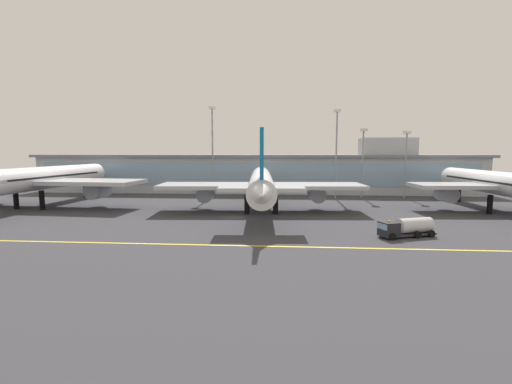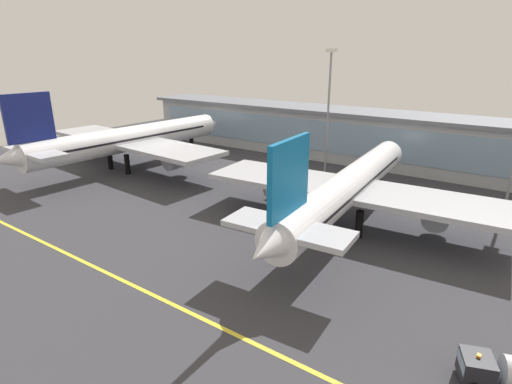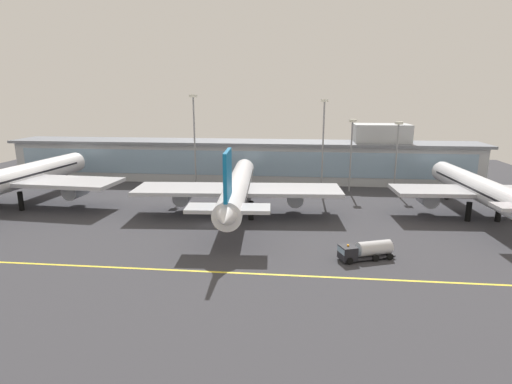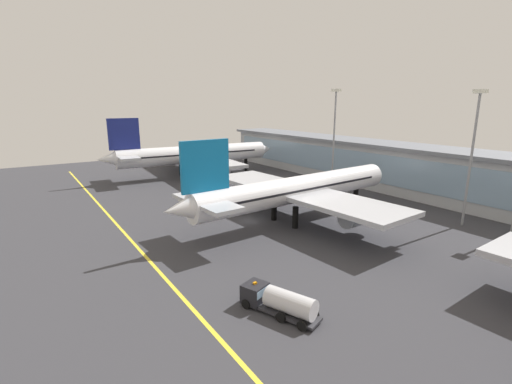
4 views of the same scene
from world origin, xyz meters
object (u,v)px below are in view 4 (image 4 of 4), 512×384
object	(u,v)px
fuel_tanker_truck	(277,300)
apron_light_mast_west	(474,139)
apron_light_mast_far_east	(334,126)
airliner_near_left	(194,155)
airliner_near_right	(297,190)

from	to	relation	value
fuel_tanker_truck	apron_light_mast_west	bearing A→B (deg)	-105.06
apron_light_mast_west	apron_light_mast_far_east	world-z (taller)	apron_light_mast_far_east
airliner_near_left	fuel_tanker_truck	xyz separation A→B (m)	(76.15, -24.36, -5.11)
fuel_tanker_truck	apron_light_mast_far_east	xyz separation A→B (m)	(-39.28, 47.06, 15.05)
airliner_near_right	apron_light_mast_west	xyz separation A→B (m)	(19.07, 24.17, 9.84)
fuel_tanker_truck	apron_light_mast_far_east	world-z (taller)	apron_light_mast_far_east
airliner_near_left	apron_light_mast_west	distance (m)	75.42
airliner_near_left	apron_light_mast_far_east	world-z (taller)	apron_light_mast_far_east
fuel_tanker_truck	apron_light_mast_west	size ratio (longest dim) A/B	0.38
apron_light_mast_west	airliner_near_left	bearing A→B (deg)	-162.80
airliner_near_right	apron_light_mast_far_east	distance (m)	31.03
apron_light_mast_far_east	fuel_tanker_truck	bearing A→B (deg)	-50.15
fuel_tanker_truck	apron_light_mast_west	distance (m)	48.91
apron_light_mast_west	apron_light_mast_far_east	distance (m)	34.63
airliner_near_right	apron_light_mast_west	bearing A→B (deg)	-42.29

